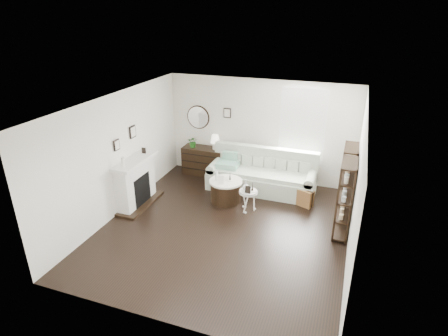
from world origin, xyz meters
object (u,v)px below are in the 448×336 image
at_px(sofa, 262,176).
at_px(drum_table, 226,191).
at_px(dresser, 204,161).
at_px(pedestal_table, 248,192).

height_order(sofa, drum_table, sofa).
height_order(sofa, dresser, sofa).
relative_size(drum_table, pedestal_table, 1.55).
bearing_deg(drum_table, dresser, 129.98).
height_order(dresser, pedestal_table, dresser).
bearing_deg(dresser, pedestal_table, -42.17).
xyz_separation_m(drum_table, pedestal_table, (0.64, -0.26, 0.19)).
distance_m(dresser, pedestal_table, 2.36).
relative_size(sofa, dresser, 2.33).
xyz_separation_m(dresser, drum_table, (1.11, -1.33, -0.11)).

